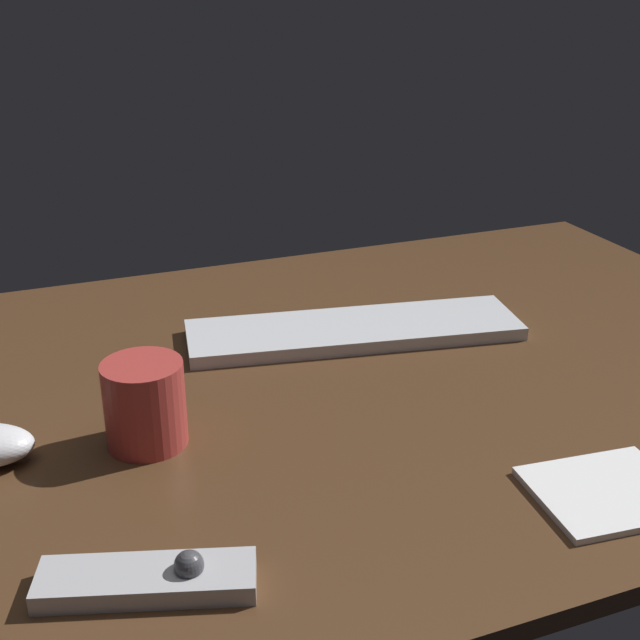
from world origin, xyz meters
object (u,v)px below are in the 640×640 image
Objects in this scene: keyboard at (354,330)px; notepad at (608,492)px; media_remote at (150,579)px; coffee_mug at (145,404)px.

keyboard is 41.26cm from notepad.
media_remote is 22.18cm from coffee_mug.
media_remote is at bearing 176.07° from notepad.
coffee_mug is at bearing 97.30° from media_remote.
keyboard is 4.82× the size of coffee_mug.
coffee_mug is at bearing 146.90° from notepad.
media_remote is 1.31× the size of notepad.
coffee_mug is (3.85, 21.57, 3.47)cm from media_remote.
coffee_mug reaches higher than keyboard.
coffee_mug is 0.66× the size of notepad.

